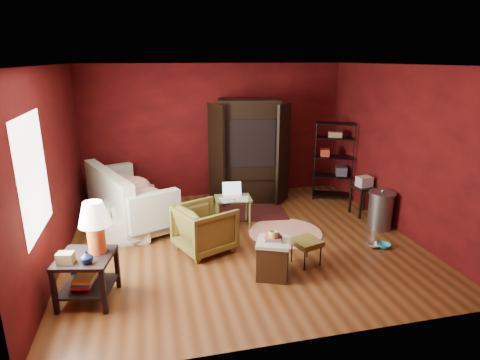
# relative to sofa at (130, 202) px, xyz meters

# --- Properties ---
(room) EXTENTS (5.54, 5.04, 2.84)m
(room) POSITION_rel_sofa_xyz_m (1.76, -1.26, 1.01)
(room) COLOR brown
(room) RESTS_ON ground
(sofa) EXTENTS (0.72, 2.05, 0.79)m
(sofa) POSITION_rel_sofa_xyz_m (0.00, 0.00, 0.00)
(sofa) COLOR #B5B9A0
(sofa) RESTS_ON ground
(armchair) EXTENTS (0.99, 1.01, 0.81)m
(armchair) POSITION_rel_sofa_xyz_m (1.16, -1.39, 0.01)
(armchair) COLOR black
(armchair) RESTS_ON ground
(pet_bowl_steel) EXTENTS (0.22, 0.06, 0.21)m
(pet_bowl_steel) POSITION_rel_sofa_xyz_m (3.79, -1.92, -0.29)
(pet_bowl_steel) COLOR silver
(pet_bowl_steel) RESTS_ON ground
(pet_bowl_turquoise) EXTENTS (0.22, 0.07, 0.22)m
(pet_bowl_turquoise) POSITION_rel_sofa_xyz_m (3.94, -1.97, -0.28)
(pet_bowl_turquoise) COLOR teal
(pet_bowl_turquoise) RESTS_ON ground
(vase) EXTENTS (0.19, 0.19, 0.15)m
(vase) POSITION_rel_sofa_xyz_m (-0.40, -2.61, 0.28)
(vase) COLOR #0D1C42
(vase) RESTS_ON side_table
(mug) EXTENTS (0.15, 0.14, 0.12)m
(mug) POSITION_rel_sofa_xyz_m (1.93, -2.45, 0.27)
(mug) COLOR #DBD46B
(mug) RESTS_ON hamper
(side_table) EXTENTS (0.75, 0.75, 1.26)m
(side_table) POSITION_rel_sofa_xyz_m (-0.37, -2.38, 0.36)
(side_table) COLOR black
(side_table) RESTS_ON ground
(sofa_cushions) EXTENTS (1.68, 2.43, 0.95)m
(sofa_cushions) POSITION_rel_sofa_xyz_m (-0.05, -0.02, 0.07)
(sofa_cushions) COLOR #B5B9A0
(sofa_cushions) RESTS_ON sofa
(hamper) EXTENTS (0.58, 0.58, 0.62)m
(hamper) POSITION_rel_sofa_xyz_m (1.95, -2.40, -0.11)
(hamper) COLOR #3B210D
(hamper) RESTS_ON ground
(footstool) EXTENTS (0.46, 0.46, 0.38)m
(footstool) POSITION_rel_sofa_xyz_m (2.53, -2.17, -0.07)
(footstool) COLOR black
(footstool) RESTS_ON ground
(rug_round) EXTENTS (1.29, 1.29, 0.01)m
(rug_round) POSITION_rel_sofa_xyz_m (2.60, -1.08, -0.39)
(rug_round) COLOR #F7E6CE
(rug_round) RESTS_ON ground
(rug_oriental) EXTENTS (1.38, 1.02, 0.01)m
(rug_oriental) POSITION_rel_sofa_xyz_m (2.29, -0.07, -0.38)
(rug_oriental) COLOR #461212
(rug_oriental) RESTS_ON ground
(laptop_desk) EXTENTS (0.66, 0.53, 0.78)m
(laptop_desk) POSITION_rel_sofa_xyz_m (1.78, -0.57, 0.09)
(laptop_desk) COLOR olive
(laptop_desk) RESTS_ON ground
(tv_armoire) EXTENTS (1.64, 1.05, 2.11)m
(tv_armoire) POSITION_rel_sofa_xyz_m (2.40, 0.73, 0.70)
(tv_armoire) COLOR black
(tv_armoire) RESTS_ON ground
(wire_shelving) EXTENTS (0.87, 0.62, 1.63)m
(wire_shelving) POSITION_rel_sofa_xyz_m (4.17, 0.42, 0.50)
(wire_shelving) COLOR black
(wire_shelving) RESTS_ON ground
(small_stand) EXTENTS (0.42, 0.42, 0.76)m
(small_stand) POSITION_rel_sofa_xyz_m (4.32, -0.59, 0.17)
(small_stand) COLOR black
(small_stand) RESTS_ON ground
(trash_can) EXTENTS (0.57, 0.57, 0.72)m
(trash_can) POSITION_rel_sofa_xyz_m (4.29, -1.25, -0.05)
(trash_can) COLOR slate
(trash_can) RESTS_ON ground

